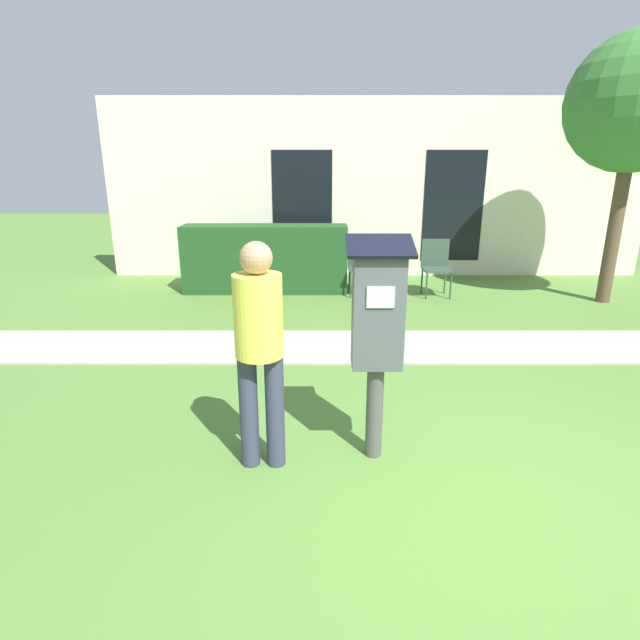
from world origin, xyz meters
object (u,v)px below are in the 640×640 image
Objects in this scene: parking_meter at (378,322)px; outdoor_chair_left at (363,262)px; person_standing at (260,340)px; outdoor_chair_middle at (437,263)px.

parking_meter is 1.77× the size of outdoor_chair_left.
parking_meter is 0.80m from person_standing.
outdoor_chair_middle is at bearing 72.61° from parking_meter.
person_standing is at bearing -113.50° from outdoor_chair_middle.
person_standing is 1.76× the size of outdoor_chair_left.
parking_meter reaches higher than outdoor_chair_middle.
outdoor_chair_middle is at bearing 95.39° from person_standing.
parking_meter is 1.01× the size of person_standing.
person_standing is at bearing -171.66° from parking_meter.
outdoor_chair_left is (1.08, 4.93, -0.40)m from person_standing.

